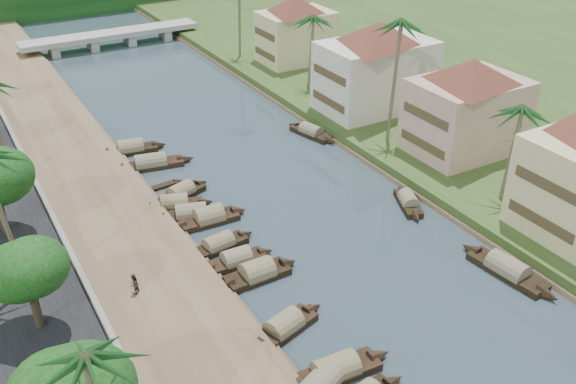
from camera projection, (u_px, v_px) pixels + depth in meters
ground at (392, 290)px, 48.48m from camera, size 220.00×220.00×0.00m
left_bank at (107, 221)px, 56.35m from camera, size 10.00×180.00×0.80m
right_bank at (416, 136)px, 71.52m from camera, size 16.00×180.00×1.20m
road at (4, 245)px, 52.50m from camera, size 8.00×180.00×1.40m
retaining_wall at (56, 225)px, 54.05m from camera, size 0.40×180.00×1.10m
bridge at (111, 36)px, 101.80m from camera, size 28.00×4.00×2.40m
building_mid at (468, 105)px, 64.71m from camera, size 14.11×14.11×9.70m
building_far at (376, 66)px, 74.68m from camera, size 15.59×15.59×10.20m
building_distant at (296, 28)px, 90.41m from camera, size 12.62×12.62×9.20m
sampan_2 at (336, 371)px, 40.69m from camera, size 8.46×2.22×2.21m
sampan_4 at (284, 327)px, 44.28m from camera, size 7.48×3.55×2.10m
sampan_5 at (257, 274)px, 49.61m from camera, size 7.26×2.15×2.30m
sampan_6 at (237, 260)px, 51.17m from camera, size 6.68×1.85×2.02m
sampan_7 at (219, 245)px, 53.02m from camera, size 7.22×2.42×1.93m
sampan_8 at (209, 218)px, 56.67m from camera, size 7.41×2.18×2.27m
sampan_9 at (191, 214)px, 57.28m from camera, size 8.11×3.93×2.05m
sampan_10 at (175, 205)px, 58.76m from camera, size 7.34×3.74×2.02m
sampan_11 at (181, 193)px, 60.55m from camera, size 7.05×3.84×2.03m
sampan_12 at (151, 164)px, 65.91m from camera, size 9.36×3.33×2.19m
sampan_13 at (131, 149)px, 68.94m from camera, size 8.03×2.83×2.16m
sampan_14 at (507, 270)px, 50.02m from camera, size 2.65×9.39×2.24m
sampan_15 at (408, 202)px, 59.17m from camera, size 3.83×6.66×1.84m
sampan_16 at (311, 132)px, 72.74m from camera, size 3.22×7.74×1.91m
canoe_1 at (294, 319)px, 45.54m from camera, size 5.06×1.58×0.81m
canoe_2 at (158, 188)px, 62.16m from camera, size 5.46×1.30×0.79m
palm_1 at (518, 111)px, 54.12m from camera, size 3.20×3.20×10.20m
palm_2 at (398, 25)px, 63.36m from camera, size 3.20×3.20×14.22m
palm_3 at (310, 19)px, 79.02m from camera, size 3.20×3.20×10.56m
palm_4 at (97, 356)px, 27.53m from camera, size 3.20×3.20×11.06m
tree_2 at (26, 270)px, 40.72m from camera, size 4.61×4.61×6.57m
tree_6 at (395, 49)px, 78.81m from camera, size 4.88×4.88×7.78m
person_far at (134, 284)px, 46.56m from camera, size 1.01×0.98×1.64m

